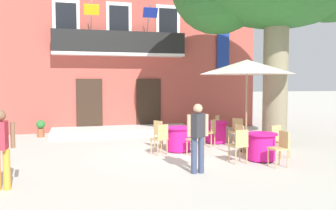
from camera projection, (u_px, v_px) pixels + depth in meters
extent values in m
plane|color=beige|center=(166.00, 151.00, 10.98)|extent=(120.00, 120.00, 0.00)
cube|color=#B24C42|center=(114.00, 50.00, 17.27)|extent=(13.00, 4.00, 7.50)
cube|color=#332319|center=(89.00, 105.00, 15.15)|extent=(1.10, 0.08, 2.30)
cube|color=#332319|center=(149.00, 104.00, 15.82)|extent=(1.10, 0.08, 2.30)
cube|color=silver|center=(66.00, 22.00, 14.68)|extent=(1.10, 0.08, 1.90)
cube|color=black|center=(66.00, 22.00, 14.66)|extent=(0.84, 0.04, 1.60)
cube|color=silver|center=(119.00, 25.00, 15.25)|extent=(1.10, 0.08, 1.90)
cube|color=black|center=(119.00, 24.00, 15.22)|extent=(0.84, 0.04, 1.60)
cube|color=silver|center=(168.00, 27.00, 15.81)|extent=(1.10, 0.08, 1.90)
cube|color=black|center=(168.00, 26.00, 15.78)|extent=(0.84, 0.04, 1.60)
cube|color=silver|center=(120.00, 54.00, 15.06)|extent=(5.60, 0.65, 0.12)
cube|color=black|center=(121.00, 42.00, 14.74)|extent=(5.60, 0.06, 0.90)
cylinder|color=#B2B2B7|center=(91.00, 19.00, 14.49)|extent=(0.04, 0.95, 1.33)
cube|color=yellow|center=(92.00, 10.00, 14.04)|extent=(0.60, 0.29, 0.38)
cylinder|color=#B2B2B7|center=(148.00, 22.00, 15.10)|extent=(0.04, 0.95, 1.33)
cube|color=#192D9E|center=(150.00, 13.00, 14.65)|extent=(0.60, 0.29, 0.38)
cylinder|color=#995638|center=(64.00, 49.00, 14.48)|extent=(0.33, 0.33, 0.25)
ellipsoid|color=#4C8E38|center=(64.00, 40.00, 14.46)|extent=(0.43, 0.43, 0.43)
cylinder|color=#47423D|center=(120.00, 50.00, 15.07)|extent=(0.33, 0.33, 0.23)
ellipsoid|color=#2D7533|center=(120.00, 42.00, 15.05)|extent=(0.42, 0.42, 0.45)
cylinder|color=#995638|center=(172.00, 51.00, 15.66)|extent=(0.26, 0.26, 0.29)
ellipsoid|color=#4C8E38|center=(172.00, 42.00, 15.63)|extent=(0.34, 0.34, 0.47)
cube|color=navy|center=(223.00, 40.00, 16.51)|extent=(0.60, 0.06, 2.80)
cube|color=silver|center=(123.00, 131.00, 14.64)|extent=(5.74, 1.97, 0.25)
cylinder|color=#7F755B|center=(275.00, 86.00, 11.49)|extent=(0.79, 0.79, 4.05)
cylinder|color=#DB1984|center=(261.00, 147.00, 9.67)|extent=(0.74, 0.74, 0.68)
cylinder|color=#DB1984|center=(262.00, 134.00, 9.65)|extent=(0.86, 0.86, 0.04)
cylinder|color=#2D2823|center=(261.00, 160.00, 9.70)|extent=(0.44, 0.44, 0.03)
cylinder|color=tan|center=(229.00, 154.00, 9.51)|extent=(0.04, 0.04, 0.45)
cylinder|color=tan|center=(240.00, 153.00, 9.64)|extent=(0.04, 0.04, 0.45)
cylinder|color=tan|center=(236.00, 156.00, 9.20)|extent=(0.04, 0.04, 0.45)
cylinder|color=tan|center=(247.00, 155.00, 9.32)|extent=(0.04, 0.04, 0.45)
cube|color=tan|center=(238.00, 145.00, 9.40)|extent=(0.44, 0.44, 0.04)
cube|color=tan|center=(242.00, 138.00, 9.22)|extent=(0.38, 0.08, 0.42)
cylinder|color=tan|center=(276.00, 160.00, 8.76)|extent=(0.04, 0.04, 0.45)
cylinder|color=tan|center=(268.00, 157.00, 9.08)|extent=(0.04, 0.04, 0.45)
cylinder|color=tan|center=(288.00, 159.00, 8.86)|extent=(0.04, 0.04, 0.45)
cylinder|color=tan|center=(279.00, 156.00, 9.19)|extent=(0.04, 0.04, 0.45)
cube|color=tan|center=(278.00, 149.00, 8.96)|extent=(0.42, 0.42, 0.04)
cube|color=tan|center=(284.00, 139.00, 9.00)|extent=(0.06, 0.38, 0.42)
cylinder|color=tan|center=(289.00, 150.00, 10.00)|extent=(0.04, 0.04, 0.45)
cylinder|color=tan|center=(281.00, 151.00, 9.83)|extent=(0.04, 0.04, 0.45)
cylinder|color=tan|center=(280.00, 148.00, 10.29)|extent=(0.04, 0.04, 0.45)
cylinder|color=tan|center=(272.00, 149.00, 10.12)|extent=(0.04, 0.04, 0.45)
cube|color=tan|center=(281.00, 141.00, 10.04)|extent=(0.49, 0.49, 0.04)
cube|color=tan|center=(276.00, 133.00, 10.18)|extent=(0.38, 0.14, 0.42)
cylinder|color=tan|center=(245.00, 146.00, 10.58)|extent=(0.04, 0.04, 0.45)
cylinder|color=tan|center=(252.00, 148.00, 10.28)|extent=(0.04, 0.04, 0.45)
cylinder|color=tan|center=(236.00, 147.00, 10.43)|extent=(0.04, 0.04, 0.45)
cylinder|color=tan|center=(243.00, 149.00, 10.13)|extent=(0.04, 0.04, 0.45)
cube|color=tan|center=(244.00, 140.00, 10.34)|extent=(0.47, 0.47, 0.04)
cube|color=tan|center=(239.00, 132.00, 10.25)|extent=(0.11, 0.38, 0.42)
cylinder|color=#DB1984|center=(216.00, 133.00, 12.49)|extent=(0.74, 0.74, 0.68)
cylinder|color=#DB1984|center=(216.00, 122.00, 12.47)|extent=(0.86, 0.86, 0.04)
cylinder|color=#2D2823|center=(216.00, 142.00, 12.52)|extent=(0.44, 0.44, 0.03)
cylinder|color=tan|center=(238.00, 140.00, 11.83)|extent=(0.04, 0.04, 0.45)
cylinder|color=tan|center=(229.00, 139.00, 12.03)|extent=(0.04, 0.04, 0.45)
cylinder|color=tan|center=(242.00, 138.00, 12.11)|extent=(0.04, 0.04, 0.45)
cylinder|color=tan|center=(233.00, 137.00, 12.31)|extent=(0.04, 0.04, 0.45)
cube|color=tan|center=(235.00, 131.00, 12.05)|extent=(0.56, 0.56, 0.04)
cube|color=tan|center=(238.00, 124.00, 12.18)|extent=(0.27, 0.32, 0.42)
cylinder|color=tan|center=(227.00, 133.00, 13.26)|extent=(0.04, 0.04, 0.45)
cylinder|color=tan|center=(225.00, 135.00, 12.96)|extent=(0.04, 0.04, 0.45)
cylinder|color=tan|center=(219.00, 133.00, 13.41)|extent=(0.04, 0.04, 0.45)
cylinder|color=tan|center=(216.00, 134.00, 13.10)|extent=(0.04, 0.04, 0.45)
cube|color=tan|center=(222.00, 127.00, 13.17)|extent=(0.56, 0.56, 0.04)
cube|color=tan|center=(217.00, 121.00, 13.23)|extent=(0.27, 0.32, 0.42)
cylinder|color=tan|center=(195.00, 134.00, 13.12)|extent=(0.04, 0.04, 0.45)
cylinder|color=tan|center=(203.00, 135.00, 12.95)|extent=(0.04, 0.04, 0.45)
cylinder|color=tan|center=(191.00, 135.00, 12.83)|extent=(0.04, 0.04, 0.45)
cylinder|color=tan|center=(199.00, 136.00, 12.66)|extent=(0.04, 0.04, 0.45)
cube|color=tan|center=(197.00, 128.00, 12.87)|extent=(0.57, 0.57, 0.04)
cube|color=tan|center=(195.00, 123.00, 12.71)|extent=(0.29, 0.30, 0.42)
cylinder|color=tan|center=(202.00, 140.00, 11.77)|extent=(0.04, 0.04, 0.45)
cylinder|color=tan|center=(205.00, 139.00, 12.07)|extent=(0.04, 0.04, 0.45)
cylinder|color=tan|center=(211.00, 141.00, 11.61)|extent=(0.04, 0.04, 0.45)
cylinder|color=tan|center=(215.00, 139.00, 11.91)|extent=(0.04, 0.04, 0.45)
cube|color=tan|center=(208.00, 132.00, 11.82)|extent=(0.57, 0.57, 0.04)
cube|color=tan|center=(213.00, 126.00, 11.72)|extent=(0.29, 0.31, 0.42)
cylinder|color=#DB1984|center=(178.00, 140.00, 10.96)|extent=(0.74, 0.74, 0.68)
cylinder|color=#DB1984|center=(178.00, 128.00, 10.94)|extent=(0.86, 0.86, 0.04)
cylinder|color=#2D2823|center=(178.00, 151.00, 10.99)|extent=(0.44, 0.44, 0.03)
cylinder|color=tan|center=(204.00, 142.00, 11.38)|extent=(0.04, 0.04, 0.45)
cylinder|color=tan|center=(196.00, 143.00, 11.18)|extent=(0.04, 0.04, 0.45)
cylinder|color=tan|center=(197.00, 141.00, 11.65)|extent=(0.04, 0.04, 0.45)
cylinder|color=tan|center=(189.00, 142.00, 11.45)|extent=(0.04, 0.04, 0.45)
cube|color=tan|center=(197.00, 134.00, 11.40)|extent=(0.52, 0.52, 0.04)
cube|color=tan|center=(193.00, 127.00, 11.53)|extent=(0.37, 0.18, 0.42)
cylinder|color=tan|center=(162.00, 140.00, 11.75)|extent=(0.04, 0.04, 0.45)
cylinder|color=tan|center=(169.00, 141.00, 11.51)|extent=(0.04, 0.04, 0.45)
cylinder|color=tan|center=(155.00, 141.00, 11.52)|extent=(0.04, 0.04, 0.45)
cylinder|color=tan|center=(162.00, 143.00, 11.27)|extent=(0.04, 0.04, 0.45)
cube|color=tan|center=(162.00, 134.00, 11.50)|extent=(0.54, 0.54, 0.04)
cube|color=tan|center=(158.00, 127.00, 11.36)|extent=(0.22, 0.35, 0.42)
cylinder|color=tan|center=(151.00, 147.00, 10.54)|extent=(0.04, 0.04, 0.45)
cylinder|color=tan|center=(160.00, 145.00, 10.75)|extent=(0.04, 0.04, 0.45)
cylinder|color=tan|center=(158.00, 148.00, 10.28)|extent=(0.04, 0.04, 0.45)
cylinder|color=tan|center=(167.00, 147.00, 10.48)|extent=(0.04, 0.04, 0.45)
cube|color=tan|center=(159.00, 139.00, 10.50)|extent=(0.52, 0.52, 0.04)
cube|color=tan|center=(163.00, 132.00, 10.34)|extent=(0.37, 0.19, 0.42)
cylinder|color=tan|center=(195.00, 149.00, 10.16)|extent=(0.04, 0.04, 0.45)
cylinder|color=tan|center=(187.00, 147.00, 10.42)|extent=(0.04, 0.04, 0.45)
cylinder|color=tan|center=(203.00, 148.00, 10.37)|extent=(0.04, 0.04, 0.45)
cylinder|color=tan|center=(195.00, 146.00, 10.64)|extent=(0.04, 0.04, 0.45)
cube|color=tan|center=(195.00, 139.00, 10.38)|extent=(0.53, 0.53, 0.04)
cube|color=tan|center=(200.00, 131.00, 10.48)|extent=(0.20, 0.36, 0.42)
cylinder|color=#997A56|center=(246.00, 111.00, 10.89)|extent=(0.06, 0.06, 2.55)
cylinder|color=#333333|center=(246.00, 150.00, 10.97)|extent=(0.44, 0.44, 0.08)
cone|color=silver|center=(247.00, 67.00, 10.80)|extent=(2.90, 2.90, 0.45)
cylinder|color=#995638|center=(41.00, 133.00, 13.82)|extent=(0.26, 0.26, 0.34)
ellipsoid|color=#2D7533|center=(41.00, 124.00, 13.80)|extent=(0.34, 0.34, 0.34)
cylinder|color=#384260|center=(194.00, 155.00, 8.30)|extent=(0.14, 0.14, 0.86)
cylinder|color=#384260|center=(201.00, 155.00, 8.35)|extent=(0.14, 0.14, 0.86)
cube|color=#2D2D33|center=(198.00, 125.00, 8.28)|extent=(0.40, 0.37, 0.56)
sphere|color=tan|center=(198.00, 108.00, 8.25)|extent=(0.22, 0.22, 0.22)
cylinder|color=tan|center=(189.00, 126.00, 8.22)|extent=(0.09, 0.09, 0.52)
cylinder|color=tan|center=(207.00, 125.00, 8.34)|extent=(0.09, 0.09, 0.52)
cylinder|color=gold|center=(7.00, 169.00, 7.05)|extent=(0.14, 0.14, 0.82)
cube|color=#B72D3D|center=(1.00, 135.00, 6.98)|extent=(0.24, 0.35, 0.56)
sphere|color=brown|center=(0.00, 115.00, 6.96)|extent=(0.22, 0.22, 0.22)
cylinder|color=brown|center=(13.00, 135.00, 7.04)|extent=(0.09, 0.09, 0.52)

